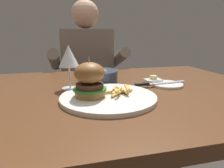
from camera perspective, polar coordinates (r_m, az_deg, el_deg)
The scene contains 10 objects.
dining_table at distance 0.82m, azimuth 1.11°, elevation -7.57°, with size 1.24×0.87×0.74m.
main_plate at distance 0.67m, azimuth -1.05°, elevation -3.81°, with size 0.32×0.32×0.01m, color white.
burger_sandwich at distance 0.64m, azimuth -6.43°, elevation 1.25°, with size 0.11×0.11×0.13m.
fries_pile at distance 0.68m, azimuth 2.63°, elevation -1.80°, with size 0.11×0.11×0.03m.
wine_glass at distance 0.78m, azimuth -12.26°, elevation 7.44°, with size 0.08×0.08×0.17m.
bread_plate at distance 0.87m, azimuth 15.32°, elevation -0.09°, with size 0.13×0.13×0.01m, color white.
table_knife at distance 0.84m, azimuth 12.46°, elevation 0.19°, with size 0.23×0.04×0.01m.
butter_dish at distance 0.89m, azimuth 11.65°, elevation 0.85°, with size 0.07×0.05×0.04m.
soup_bowl at distance 0.90m, azimuth -4.10°, elevation 2.43°, with size 0.18×0.18×0.06m.
diner_person at distance 1.50m, azimuth -7.05°, elevation -0.83°, with size 0.51×0.36×1.18m.
Camera 1 is at (-0.20, -0.73, 0.95)m, focal length 32.00 mm.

